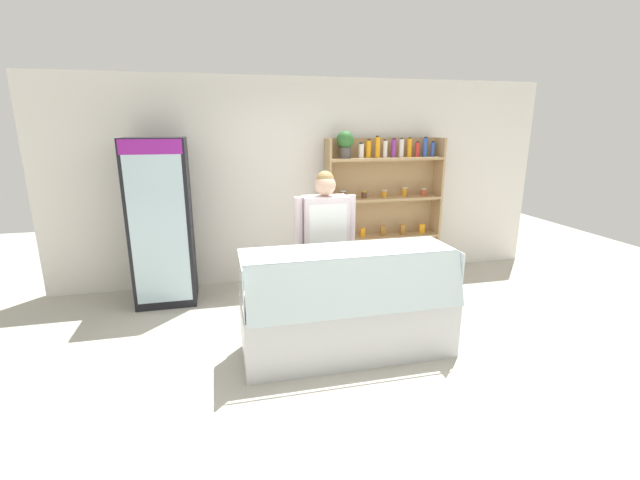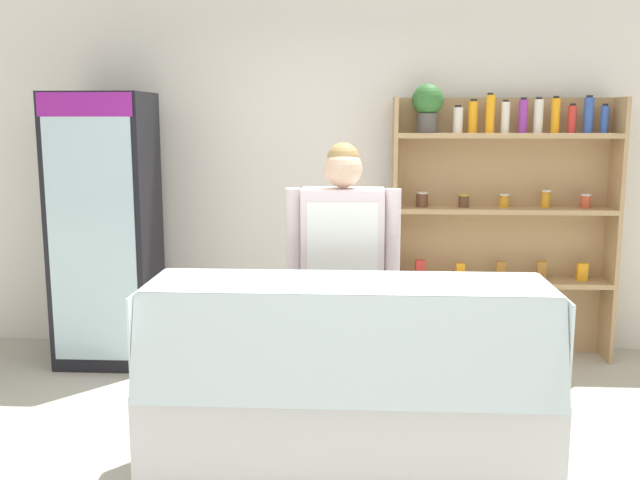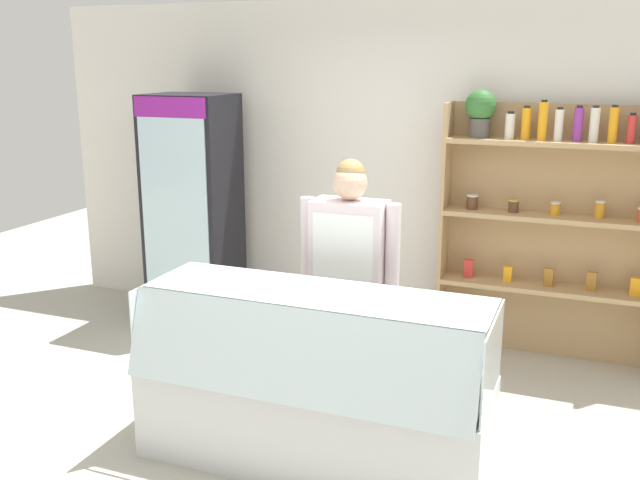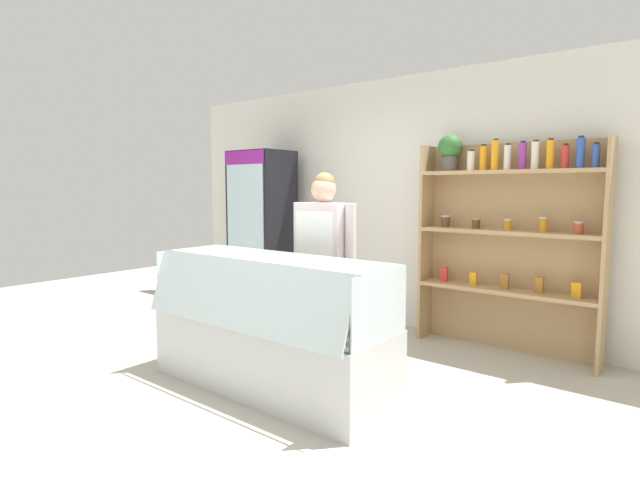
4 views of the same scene
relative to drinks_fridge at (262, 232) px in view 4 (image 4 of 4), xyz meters
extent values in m
plane|color=#B7B2A3|center=(1.89, -1.69, -0.98)|extent=(12.00, 12.00, 0.00)
cube|color=white|center=(1.89, 0.53, 0.37)|extent=(6.80, 0.10, 2.70)
cube|color=black|center=(0.00, 0.01, 0.00)|extent=(0.69, 0.56, 1.96)
cube|color=silver|center=(0.00, -0.28, 0.00)|extent=(0.61, 0.01, 1.76)
cube|color=#8C1E8C|center=(0.00, -0.28, 0.89)|extent=(0.65, 0.01, 0.16)
cylinder|color=orange|center=(-0.21, -0.21, -0.64)|extent=(0.05, 0.05, 0.17)
cylinder|color=#3356B2|center=(-0.07, -0.21, -0.64)|extent=(0.06, 0.06, 0.19)
cylinder|color=purple|center=(0.07, -0.21, -0.65)|extent=(0.06, 0.06, 0.17)
cylinder|color=silver|center=(0.21, -0.21, -0.66)|extent=(0.06, 0.06, 0.15)
cylinder|color=orange|center=(-0.21, -0.21, -0.12)|extent=(0.06, 0.06, 0.17)
cylinder|color=red|center=(-0.07, -0.21, -0.11)|extent=(0.05, 0.05, 0.21)
cylinder|color=#2D8C38|center=(0.07, -0.21, -0.14)|extent=(0.06, 0.06, 0.15)
cylinder|color=silver|center=(0.21, -0.21, -0.11)|extent=(0.06, 0.06, 0.20)
cylinder|color=orange|center=(-0.19, -0.21, 0.39)|extent=(0.06, 0.06, 0.16)
cylinder|color=red|center=(0.00, -0.21, 0.40)|extent=(0.06, 0.06, 0.17)
cylinder|color=#2D8C38|center=(0.19, -0.21, 0.40)|extent=(0.06, 0.06, 0.18)
cube|color=tan|center=(2.88, 0.38, -0.02)|extent=(1.63, 0.02, 1.93)
cube|color=tan|center=(2.09, 0.24, -0.02)|extent=(0.03, 0.28, 1.93)
cube|color=tan|center=(3.68, 0.24, -0.02)|extent=(0.03, 0.28, 1.93)
cube|color=tan|center=(2.88, 0.24, -0.40)|extent=(1.57, 0.28, 0.04)
cube|color=tan|center=(2.88, 0.24, 0.14)|extent=(1.57, 0.28, 0.04)
cube|color=tan|center=(2.88, 0.24, 0.68)|extent=(1.57, 0.28, 0.04)
cylinder|color=#4C4742|center=(2.31, 0.24, 0.77)|extent=(0.15, 0.15, 0.14)
sphere|color=#2F672D|center=(2.31, 0.24, 0.93)|extent=(0.23, 0.23, 0.23)
cylinder|color=silver|center=(2.53, 0.23, 0.79)|extent=(0.07, 0.07, 0.18)
cylinder|color=black|center=(2.53, 0.24, 0.88)|extent=(0.04, 0.04, 0.02)
cylinder|color=orange|center=(2.64, 0.25, 0.81)|extent=(0.07, 0.07, 0.22)
cylinder|color=black|center=(2.64, 0.24, 0.93)|extent=(0.04, 0.04, 0.02)
cylinder|color=orange|center=(2.76, 0.22, 0.83)|extent=(0.06, 0.06, 0.27)
cylinder|color=black|center=(2.76, 0.24, 0.97)|extent=(0.04, 0.04, 0.02)
cylinder|color=silver|center=(2.87, 0.23, 0.81)|extent=(0.06, 0.06, 0.22)
cylinder|color=black|center=(2.87, 0.24, 0.92)|extent=(0.04, 0.04, 0.02)
cylinder|color=purple|center=(2.99, 0.25, 0.81)|extent=(0.06, 0.06, 0.23)
cylinder|color=black|center=(2.99, 0.24, 0.94)|extent=(0.04, 0.04, 0.02)
cylinder|color=silver|center=(3.10, 0.23, 0.81)|extent=(0.07, 0.07, 0.24)
cylinder|color=black|center=(3.10, 0.24, 0.94)|extent=(0.04, 0.04, 0.02)
cylinder|color=orange|center=(3.22, 0.24, 0.82)|extent=(0.06, 0.06, 0.24)
cylinder|color=black|center=(3.22, 0.24, 0.95)|extent=(0.04, 0.04, 0.02)
cylinder|color=red|center=(3.34, 0.24, 0.79)|extent=(0.06, 0.06, 0.19)
cylinder|color=black|center=(3.34, 0.24, 0.90)|extent=(0.04, 0.04, 0.02)
cylinder|color=#3356B2|center=(3.45, 0.25, 0.82)|extent=(0.07, 0.07, 0.25)
cylinder|color=black|center=(3.45, 0.24, 0.95)|extent=(0.04, 0.04, 0.02)
cylinder|color=#3356B2|center=(3.57, 0.25, 0.79)|extent=(0.06, 0.06, 0.19)
cylinder|color=black|center=(3.57, 0.24, 0.89)|extent=(0.04, 0.04, 0.02)
cylinder|color=brown|center=(2.29, 0.24, 0.21)|extent=(0.09, 0.09, 0.10)
cylinder|color=silver|center=(2.29, 0.24, 0.26)|extent=(0.09, 0.09, 0.01)
cylinder|color=brown|center=(2.59, 0.25, 0.20)|extent=(0.08, 0.08, 0.08)
cylinder|color=gold|center=(2.59, 0.24, 0.25)|extent=(0.08, 0.08, 0.01)
cylinder|color=orange|center=(2.89, 0.25, 0.20)|extent=(0.07, 0.07, 0.09)
cylinder|color=silver|center=(2.89, 0.24, 0.25)|extent=(0.07, 0.07, 0.01)
cylinder|color=orange|center=(3.19, 0.26, 0.21)|extent=(0.07, 0.07, 0.12)
cylinder|color=silver|center=(3.19, 0.24, 0.28)|extent=(0.07, 0.07, 0.01)
cylinder|color=#BF4C2D|center=(3.47, 0.24, 0.20)|extent=(0.08, 0.08, 0.09)
cylinder|color=silver|center=(3.47, 0.24, 0.25)|extent=(0.08, 0.08, 0.01)
cube|color=red|center=(2.29, 0.24, -0.31)|extent=(0.07, 0.04, 0.14)
cube|color=orange|center=(2.59, 0.24, -0.32)|extent=(0.06, 0.04, 0.12)
cube|color=#9E6623|center=(2.88, 0.24, -0.32)|extent=(0.07, 0.05, 0.14)
cube|color=#9E6623|center=(3.18, 0.24, -0.31)|extent=(0.07, 0.04, 0.14)
cube|color=orange|center=(3.48, 0.24, -0.32)|extent=(0.08, 0.04, 0.13)
cube|color=silver|center=(1.78, -1.69, -0.71)|extent=(1.95, 0.68, 0.55)
cube|color=white|center=(1.78, -1.69, -0.41)|extent=(1.89, 0.62, 0.03)
cube|color=silver|center=(1.78, -2.01, -0.21)|extent=(1.91, 0.16, 0.47)
cube|color=silver|center=(1.78, -1.64, 0.02)|extent=(1.91, 0.52, 0.01)
cube|color=silver|center=(0.81, -1.69, -0.21)|extent=(0.01, 0.64, 0.45)
cube|color=silver|center=(2.75, -1.69, -0.21)|extent=(0.01, 0.64, 0.45)
cube|color=tan|center=(0.98, -1.61, -0.37)|extent=(0.16, 0.11, 0.06)
cube|color=white|center=(0.98, -1.81, -0.37)|extent=(0.05, 0.03, 0.02)
cube|color=tan|center=(1.21, -1.61, -0.37)|extent=(0.16, 0.12, 0.05)
cube|color=white|center=(1.21, -1.81, -0.37)|extent=(0.05, 0.03, 0.02)
cube|color=tan|center=(1.44, -1.61, -0.37)|extent=(0.16, 0.14, 0.05)
cube|color=white|center=(1.44, -1.81, -0.37)|extent=(0.05, 0.03, 0.02)
cube|color=tan|center=(1.67, -1.61, -0.37)|extent=(0.16, 0.12, 0.05)
cube|color=white|center=(1.67, -1.81, -0.37)|extent=(0.05, 0.03, 0.02)
cube|color=tan|center=(1.89, -1.61, -0.37)|extent=(0.16, 0.13, 0.05)
cube|color=white|center=(1.89, -1.81, -0.37)|extent=(0.05, 0.03, 0.02)
cube|color=tan|center=(2.12, -1.61, -0.37)|extent=(0.17, 0.14, 0.05)
cube|color=white|center=(2.12, -1.81, -0.37)|extent=(0.05, 0.03, 0.02)
cube|color=beige|center=(2.35, -1.61, -0.37)|extent=(0.16, 0.12, 0.04)
cube|color=white|center=(2.35, -1.81, -0.37)|extent=(0.05, 0.03, 0.02)
cube|color=beige|center=(2.58, -1.61, -0.37)|extent=(0.16, 0.11, 0.04)
cube|color=white|center=(2.58, -1.81, -0.37)|extent=(0.05, 0.03, 0.02)
cylinder|color=tan|center=(0.98, -1.79, -0.32)|extent=(0.21, 0.16, 0.15)
cylinder|color=#A35B4C|center=(1.20, -1.79, -0.32)|extent=(0.22, 0.19, 0.16)
cylinder|color=white|center=(2.27, -1.77, -0.30)|extent=(0.07, 0.07, 0.19)
cylinder|color=white|center=(2.37, -1.77, -0.29)|extent=(0.07, 0.07, 0.21)
cylinder|color=#383D51|center=(1.64, -0.98, -0.60)|extent=(0.13, 0.13, 0.76)
cylinder|color=#383D51|center=(1.84, -0.98, -0.60)|extent=(0.13, 0.13, 0.76)
cube|color=silver|center=(1.74, -0.98, 0.10)|extent=(0.47, 0.24, 0.63)
cube|color=white|center=(1.74, -1.11, -0.24)|extent=(0.39, 0.01, 1.18)
cylinder|color=silver|center=(1.45, -0.98, 0.13)|extent=(0.09, 0.09, 0.57)
cylinder|color=silver|center=(2.02, -0.98, 0.13)|extent=(0.09, 0.09, 0.57)
sphere|color=#D8AD8E|center=(1.74, -0.98, 0.52)|extent=(0.22, 0.22, 0.22)
sphere|color=#997A47|center=(1.74, -0.97, 0.58)|extent=(0.18, 0.18, 0.18)
camera|label=1|loc=(0.67, -5.20, 1.11)|focal=24.00mm
camera|label=2|loc=(1.83, -4.99, 0.81)|focal=40.00mm
camera|label=3|loc=(3.15, -5.08, 1.27)|focal=40.00mm
camera|label=4|loc=(4.36, -4.32, 0.54)|focal=28.00mm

